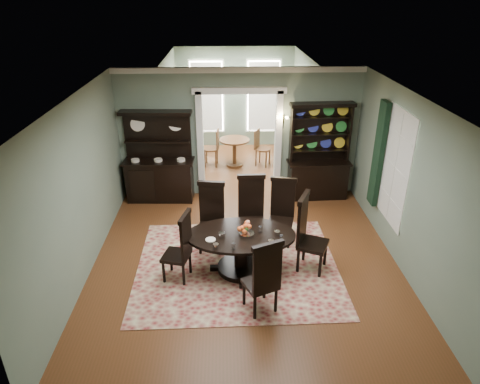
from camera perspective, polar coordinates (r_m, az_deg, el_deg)
The scene contains 19 objects.
room at distance 7.11m, azimuth 0.78°, elevation 1.05°, with size 5.51×6.01×3.01m.
parlor at distance 12.33m, azimuth -0.54°, elevation 11.47°, with size 3.51×3.50×3.01m.
doorway_trim at distance 9.86m, azimuth -0.10°, elevation 8.44°, with size 2.08×0.25×2.57m.
right_window at distance 8.47m, azimuth 19.01°, elevation 3.92°, with size 0.15×1.47×2.12m.
wall_sconce at distance 9.72m, azimuth 5.62°, elevation 9.72°, with size 0.27×0.21×0.21m.
rug at distance 7.81m, azimuth -0.36°, elevation -9.83°, with size 3.56×3.05×0.01m, color maroon.
dining_table at distance 7.43m, azimuth 0.13°, elevation -7.11°, with size 1.89×1.77×0.74m.
centerpiece at distance 7.26m, azimuth 0.90°, elevation -5.35°, with size 1.31×0.84×0.22m.
chair_far_left at distance 8.03m, azimuth -3.84°, elevation -2.95°, with size 0.54×0.52×1.33m.
chair_far_mid at distance 8.15m, azimuth 1.52°, elevation -2.19°, with size 0.54×0.50×1.40m.
chair_far_right at distance 8.26m, azimuth 5.62°, elevation -2.26°, with size 0.58×0.56×1.31m.
chair_end_left at distance 7.21m, azimuth -7.80°, elevation -7.11°, with size 0.54×0.56×1.27m.
chair_end_right at distance 7.48m, azimuth 8.93°, elevation -5.18°, with size 0.67×0.68×1.41m.
chair_near at distance 6.44m, azimuth 3.22°, elevation -11.13°, with size 0.63×0.61×1.31m.
sideboard at distance 10.04m, azimuth -10.67°, elevation 2.92°, with size 1.62×0.63×2.10m.
welsh_dresser at distance 10.14m, azimuth 10.39°, elevation 3.67°, with size 1.46×0.59×2.25m.
parlor_table at distance 11.89m, azimuth -0.75°, elevation 5.82°, with size 0.83×0.83×0.77m.
parlor_chair_left at distance 11.90m, azimuth -3.55°, elevation 6.03°, with size 0.45×0.43×1.03m.
parlor_chair_right at distance 11.94m, azimuth 2.78°, elevation 6.05°, with size 0.48×0.47×1.00m.
Camera 1 is at (-0.34, -6.42, 4.54)m, focal length 32.00 mm.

